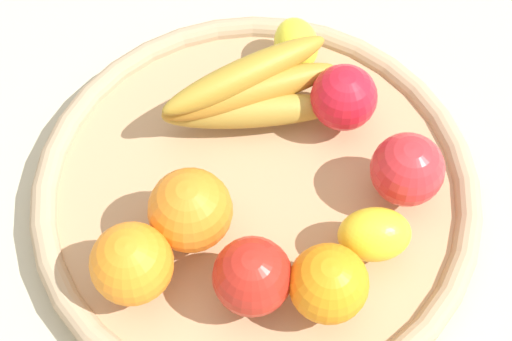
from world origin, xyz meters
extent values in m
plane|color=#BEB99E|center=(0.00, 0.00, 0.00)|extent=(2.40, 2.40, 0.00)
cylinder|color=tan|center=(0.00, 0.00, 0.01)|extent=(0.42, 0.42, 0.02)
torus|color=tan|center=(0.00, 0.00, 0.02)|extent=(0.44, 0.44, 0.03)
ellipsoid|color=#B09339|center=(-0.05, 0.05, 0.05)|extent=(0.14, 0.16, 0.03)
ellipsoid|color=#BA872C|center=(-0.06, 0.06, 0.07)|extent=(0.11, 0.18, 0.03)
ellipsoid|color=#AD882B|center=(-0.07, 0.06, 0.08)|extent=(0.08, 0.18, 0.03)
sphere|color=orange|center=(0.13, -0.04, 0.07)|extent=(0.09, 0.09, 0.07)
sphere|color=orange|center=(-0.01, -0.08, 0.08)|extent=(0.09, 0.09, 0.08)
sphere|color=red|center=(0.01, 0.11, 0.07)|extent=(0.09, 0.09, 0.07)
sphere|color=orange|center=(-0.01, -0.15, 0.07)|extent=(0.10, 0.10, 0.07)
sphere|color=red|center=(0.08, -0.08, 0.07)|extent=(0.09, 0.09, 0.07)
sphere|color=red|center=(0.11, 0.09, 0.07)|extent=(0.10, 0.10, 0.07)
ellipsoid|color=yellow|center=(0.12, 0.02, 0.06)|extent=(0.08, 0.08, 0.05)
ellipsoid|color=yellow|center=(-0.08, 0.14, 0.06)|extent=(0.08, 0.07, 0.05)
camera|label=1|loc=(0.25, -0.26, 0.66)|focal=52.73mm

